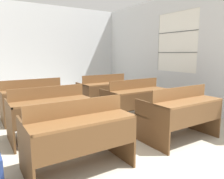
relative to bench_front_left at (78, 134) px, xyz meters
The scene contains 8 objects.
wall_back 5.03m from the bench_front_left, 82.51° to the left, with size 5.99×0.06×2.95m.
wall_right_with_window 4.12m from the bench_front_left, 25.53° to the left, with size 0.06×6.28×2.95m.
bench_front_left is the anchor object (origin of this frame).
bench_front_right 1.82m from the bench_front_left, ahead, with size 1.23×0.77×0.88m.
bench_second_left 1.21m from the bench_front_left, 89.58° to the left, with size 1.23×0.77×0.88m.
bench_second_right 2.19m from the bench_front_left, 33.63° to the left, with size 1.23×0.77×0.88m.
bench_third_left 2.42m from the bench_front_left, 89.42° to the left, with size 1.23×0.77×0.88m.
bench_third_right 3.04m from the bench_front_left, 53.37° to the left, with size 1.23×0.77×0.88m.
Camera 1 is at (-1.64, -0.91, 1.43)m, focal length 35.00 mm.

